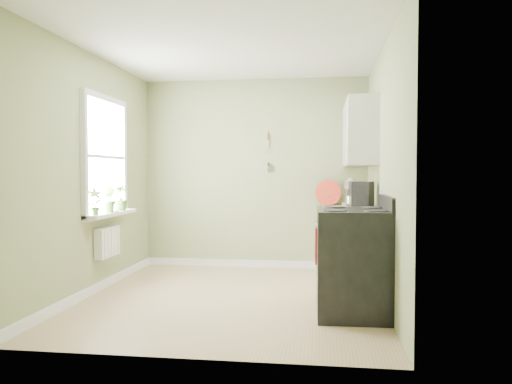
# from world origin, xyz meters

# --- Properties ---
(floor) EXTENTS (3.20, 3.60, 0.02)m
(floor) POSITION_xyz_m (0.00, 0.00, -0.01)
(floor) COLOR tan
(floor) RESTS_ON ground
(ceiling) EXTENTS (3.20, 3.60, 0.02)m
(ceiling) POSITION_xyz_m (0.00, 0.00, 2.71)
(ceiling) COLOR white
(ceiling) RESTS_ON wall_back
(wall_back) EXTENTS (3.20, 0.02, 2.70)m
(wall_back) POSITION_xyz_m (0.00, 1.81, 1.35)
(wall_back) COLOR #919A69
(wall_back) RESTS_ON floor
(wall_left) EXTENTS (0.02, 3.60, 2.70)m
(wall_left) POSITION_xyz_m (-1.61, 0.00, 1.35)
(wall_left) COLOR #919A69
(wall_left) RESTS_ON floor
(wall_right) EXTENTS (0.02, 3.60, 2.70)m
(wall_right) POSITION_xyz_m (1.61, 0.00, 1.35)
(wall_right) COLOR #919A69
(wall_right) RESTS_ON floor
(base_cabinets) EXTENTS (0.60, 1.60, 0.87)m
(base_cabinets) POSITION_xyz_m (1.30, 1.00, 0.43)
(base_cabinets) COLOR silver
(base_cabinets) RESTS_ON floor
(countertop) EXTENTS (0.64, 1.60, 0.04)m
(countertop) POSITION_xyz_m (1.29, 1.00, 0.89)
(countertop) COLOR tan
(countertop) RESTS_ON base_cabinets
(upper_cabinets) EXTENTS (0.35, 1.40, 0.80)m
(upper_cabinets) POSITION_xyz_m (1.43, 1.10, 1.85)
(upper_cabinets) COLOR silver
(upper_cabinets) RESTS_ON wall_right
(window) EXTENTS (0.06, 1.14, 1.44)m
(window) POSITION_xyz_m (-1.58, 0.30, 1.55)
(window) COLOR white
(window) RESTS_ON wall_left
(window_sill) EXTENTS (0.18, 1.14, 0.04)m
(window_sill) POSITION_xyz_m (-1.51, 0.30, 0.88)
(window_sill) COLOR white
(window_sill) RESTS_ON wall_left
(radiator) EXTENTS (0.12, 0.50, 0.35)m
(radiator) POSITION_xyz_m (-1.54, 0.25, 0.55)
(radiator) COLOR white
(radiator) RESTS_ON wall_left
(wall_utensils) EXTENTS (0.02, 0.14, 0.58)m
(wall_utensils) POSITION_xyz_m (0.20, 1.78, 1.56)
(wall_utensils) COLOR tan
(wall_utensils) RESTS_ON wall_back
(stove) EXTENTS (0.75, 0.85, 1.14)m
(stove) POSITION_xyz_m (1.28, -0.46, 0.51)
(stove) COLOR black
(stove) RESTS_ON floor
(stand_mixer) EXTENTS (0.23, 0.35, 0.39)m
(stand_mixer) POSITION_xyz_m (1.33, 0.95, 1.08)
(stand_mixer) COLOR #B2B2B7
(stand_mixer) RESTS_ON countertop
(kettle) EXTENTS (0.19, 0.11, 0.20)m
(kettle) POSITION_xyz_m (1.06, 1.72, 1.01)
(kettle) COLOR silver
(kettle) RESTS_ON countertop
(coffee_maker) EXTENTS (0.27, 0.28, 0.35)m
(coffee_maker) POSITION_xyz_m (1.43, 0.52, 1.08)
(coffee_maker) COLOR black
(coffee_maker) RESTS_ON countertop
(red_tray) EXTENTS (0.36, 0.08, 0.36)m
(red_tray) POSITION_xyz_m (1.05, 1.68, 1.09)
(red_tray) COLOR red
(red_tray) RESTS_ON countertop
(jar) EXTENTS (0.07, 0.07, 0.08)m
(jar) POSITION_xyz_m (1.12, 0.30, 0.95)
(jar) COLOR tan
(jar) RESTS_ON countertop
(plant_a) EXTENTS (0.19, 0.19, 0.30)m
(plant_a) POSITION_xyz_m (-1.50, -0.15, 1.05)
(plant_a) COLOR #3C6721
(plant_a) RESTS_ON window_sill
(plant_b) EXTENTS (0.21, 0.21, 0.30)m
(plant_b) POSITION_xyz_m (-1.50, 0.21, 1.05)
(plant_b) COLOR #3C6721
(plant_b) RESTS_ON window_sill
(plant_c) EXTENTS (0.25, 0.25, 0.31)m
(plant_c) POSITION_xyz_m (-1.50, 0.56, 1.05)
(plant_c) COLOR #3C6721
(plant_c) RESTS_ON window_sill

